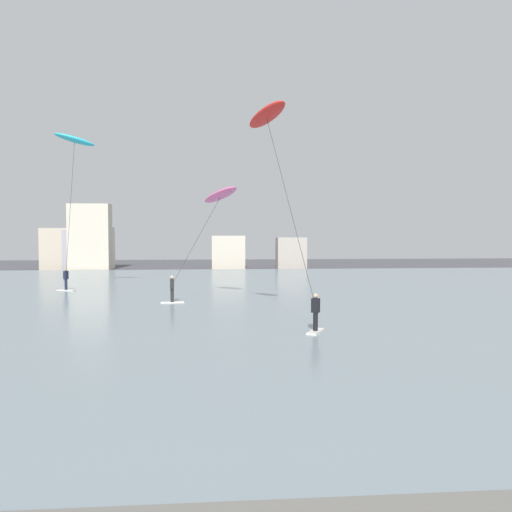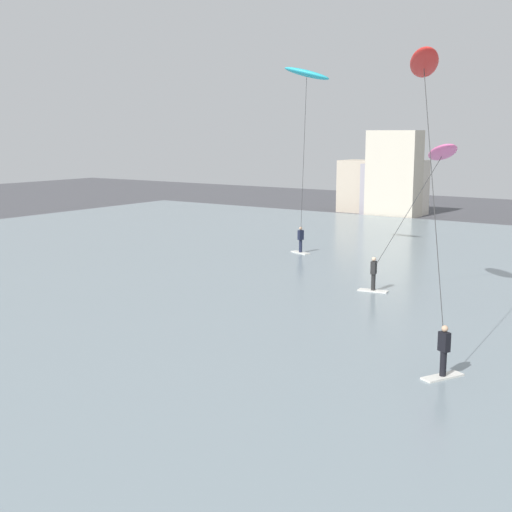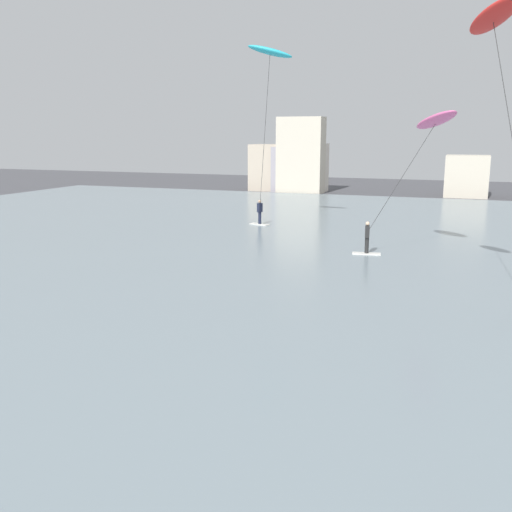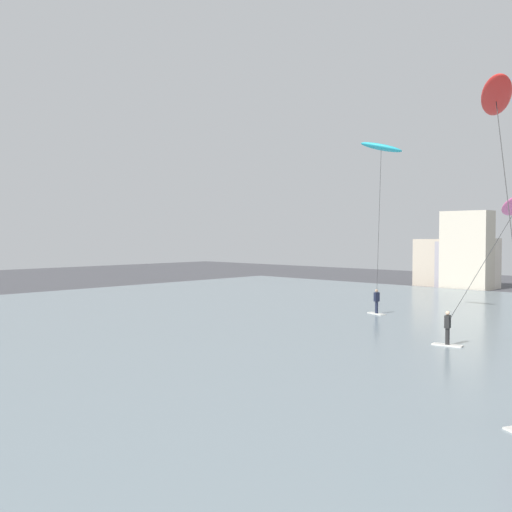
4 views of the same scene
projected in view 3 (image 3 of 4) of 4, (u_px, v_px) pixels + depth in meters
The scene contains 5 objects.
water_bay at pixel (436, 251), 29.91m from camera, with size 84.00×52.00×0.10m, color gray.
far_shore_buildings at pixel (348, 167), 59.04m from camera, with size 31.55×4.77×7.71m.
kitesurfer_pink at pixel (430, 131), 27.17m from camera, with size 4.96×3.41×7.09m.
kitesurfer_red at pixel (499, 51), 18.45m from camera, with size 3.39×4.34×10.17m.
kitesurfer_cyan at pixel (269, 74), 34.89m from camera, with size 3.36×2.70×11.28m.
Camera 3 is at (1.54, -0.64, 6.00)m, focal length 40.63 mm.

